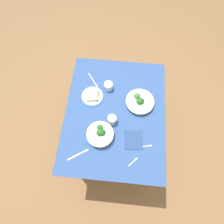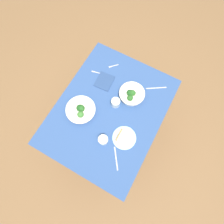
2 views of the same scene
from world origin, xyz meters
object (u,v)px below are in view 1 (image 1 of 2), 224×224
Objects in this scene: table_knife_right at (93,80)px; broccoli_bowl_far at (100,134)px; broccoli_bowl_near at (140,102)px; fork_by_near_bowl at (147,146)px; napkin_folded_upper at (134,140)px; bread_side_plate at (92,96)px; table_knife_left at (78,155)px; water_glass_center at (108,86)px; fork_by_far_bowl at (133,162)px; water_glass_side at (112,120)px.

broccoli_bowl_far is at bearing -21.46° from table_knife_right.
fork_by_near_bowl is (-0.41, -0.08, -0.03)m from broccoli_bowl_near.
broccoli_bowl_far is at bearing 158.85° from fork_by_near_bowl.
fork_by_near_bowl is 0.62× the size of napkin_folded_upper.
broccoli_bowl_far is 0.40m from bread_side_plate.
fork_by_near_bowl and table_knife_right have the same top height.
table_knife_left is 1.00× the size of table_knife_right.
water_glass_center reaches higher than fork_by_far_bowl.
fork_by_near_bowl and table_knife_left have the same top height.
table_knife_left and table_knife_right have the same top height.
water_glass_side is 0.48× the size of napkin_folded_upper.
fork_by_far_bowl is (-0.58, -0.42, -0.01)m from bread_side_plate.
bread_side_plate is at bearing 18.11° from broccoli_bowl_far.
broccoli_bowl_far is 1.21× the size of table_knife_left.
broccoli_bowl_near is 2.47× the size of fork_by_near_bowl.
fork_by_far_bowl is at bearing -177.90° from napkin_folded_upper.
fork_by_near_bowl is at bearing -168.76° from broccoli_bowl_near.
water_glass_center is at bearing -138.56° from table_knife_left.
napkin_folded_upper is (0.19, 0.01, 0.00)m from fork_by_far_bowl.
table_knife_right is (0.42, 0.23, -0.04)m from water_glass_side.
bread_side_plate is 0.69m from fork_by_near_bowl.
water_glass_side is at bearing -6.94° from table_knife_right.
broccoli_bowl_far is at bearing 148.19° from water_glass_side.
broccoli_bowl_near is at bearing -49.20° from water_glass_side.
water_glass_side is (0.14, -0.09, 0.00)m from broccoli_bowl_far.
broccoli_bowl_near is 3.22× the size of water_glass_side.
broccoli_bowl_near reaches higher than bread_side_plate.
bread_side_plate is 2.47× the size of water_glass_center.
water_glass_side is at bearing -138.19° from bread_side_plate.
table_knife_right is at bearing 14.50° from broccoli_bowl_far.
napkin_folded_upper is (0.04, 0.12, 0.00)m from fork_by_near_bowl.
napkin_folded_upper is at bearing -127.07° from water_glass_side.
water_glass_center is at bearing -53.37° from bread_side_plate.
fork_by_far_bowl is 0.41× the size of table_knife_right.
water_glass_side is at bearing 75.39° from fork_by_far_bowl.
fork_by_far_bowl is at bearing 145.78° from table_knife_left.
bread_side_plate is 0.72m from fork_by_far_bowl.
bread_side_plate is 0.32m from water_glass_side.
water_glass_side reaches higher than fork_by_far_bowl.
fork_by_far_bowl and table_knife_right have the same top height.
table_knife_right is (0.75, -0.03, 0.00)m from table_knife_left.
broccoli_bowl_far is 1.13× the size of bread_side_plate.
broccoli_bowl_near is 0.34m from water_glass_center.
bread_side_plate is 1.92× the size of fork_by_near_bowl.
broccoli_bowl_far is 0.30m from napkin_folded_upper.
napkin_folded_upper reaches higher than fork_by_far_bowl.
broccoli_bowl_near is at bearing -43.22° from broccoli_bowl_far.
broccoli_bowl_near reaches higher than table_knife_left.
broccoli_bowl_far reaches higher than bread_side_plate.
table_knife_right is at bearing 73.83° from fork_by_far_bowl.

